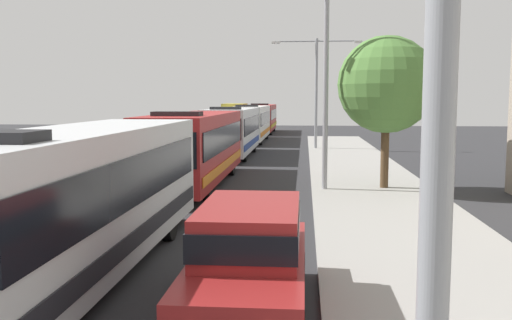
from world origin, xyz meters
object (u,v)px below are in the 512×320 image
bus_fourth_in_line (251,122)px  streetlamp_far (316,80)px  bus_second_in_line (196,146)px  bus_rear (262,117)px  box_truck_oncoming (234,117)px  streetlamp_mid (326,53)px  bus_middle (233,130)px  white_suv (250,256)px  bus_lead (78,196)px  roadside_tree (386,85)px

bus_fourth_in_line → streetlamp_far: streetlamp_far is taller
bus_second_in_line → streetlamp_far: bearing=72.7°
bus_rear → box_truck_oncoming: size_ratio=1.54×
streetlamp_mid → streetlamp_far: 18.81m
bus_middle → white_suv: size_ratio=2.07×
bus_lead → bus_second_in_line: (0.00, 12.70, 0.00)m
bus_rear → roadside_tree: size_ratio=1.91×
bus_rear → streetlamp_mid: bearing=-82.2°
bus_second_in_line → white_suv: (3.70, -14.52, -0.66)m
box_truck_oncoming → bus_lead: bearing=-86.4°
bus_middle → white_suv: (3.70, -26.91, -0.65)m
bus_fourth_in_line → bus_second_in_line: bearing=-90.0°
bus_lead → bus_middle: (-0.00, 25.09, -0.00)m
bus_fourth_in_line → streetlamp_far: 10.10m
bus_second_in_line → roadside_tree: (7.77, -0.99, 2.52)m
bus_fourth_in_line → white_suv: size_ratio=2.39×
bus_middle → bus_fourth_in_line: same height
bus_rear → streetlamp_mid: 40.00m
bus_fourth_in_line → streetlamp_mid: size_ratio=1.41×
bus_rear → white_suv: bearing=-86.0°
bus_second_in_line → bus_middle: size_ratio=1.10×
bus_middle → bus_rear: size_ratio=0.93×
box_truck_oncoming → streetlamp_mid: size_ratio=0.86×
bus_middle → bus_fourth_in_line: 12.78m
bus_second_in_line → bus_rear: (-0.00, 37.94, -0.00)m
white_suv → streetlamp_mid: size_ratio=0.59×
bus_fourth_in_line → streetlamp_far: size_ratio=1.56×
bus_rear → box_truck_oncoming: bearing=151.5°
bus_lead → bus_rear: size_ratio=1.01×
white_suv → streetlamp_mid: streetlamp_mid is taller
bus_lead → box_truck_oncoming: size_ratio=1.56×
bus_rear → bus_second_in_line: bearing=-90.0°
bus_lead → white_suv: bearing=-26.2°
bus_fourth_in_line → white_suv: bearing=-84.7°
box_truck_oncoming → streetlamp_far: 24.30m
bus_lead → box_truck_oncoming: (-3.30, 52.43, 0.01)m
bus_second_in_line → streetlamp_far: (5.40, 17.28, 3.29)m
streetlamp_far → roadside_tree: bearing=-82.6°
bus_second_in_line → box_truck_oncoming: bus_second_in_line is taller
white_suv → box_truck_oncoming: 54.71m
box_truck_oncoming → white_suv: bearing=-82.6°
box_truck_oncoming → streetlamp_far: (8.70, -22.45, 3.28)m
bus_fourth_in_line → bus_middle: bearing=-90.0°
bus_second_in_line → bus_middle: same height
streetlamp_far → bus_fourth_in_line: bearing=124.4°
streetlamp_mid → bus_middle: bearing=111.2°
bus_rear → bus_lead: bearing=-90.0°
box_truck_oncoming → streetlamp_far: streetlamp_far is taller
bus_rear → box_truck_oncoming: bus_rear is taller
bus_lead → streetlamp_mid: size_ratio=1.34×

